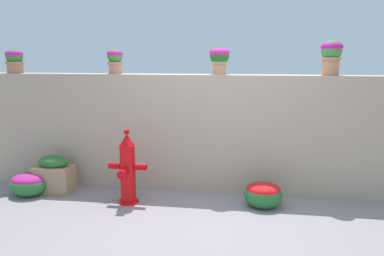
% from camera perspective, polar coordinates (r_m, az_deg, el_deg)
% --- Properties ---
extents(ground_plane, '(24.00, 24.00, 0.00)m').
position_cam_1_polar(ground_plane, '(4.41, 2.07, -14.13)').
color(ground_plane, gray).
extents(stone_wall, '(6.61, 0.36, 1.60)m').
position_cam_1_polar(stone_wall, '(5.33, 3.70, -0.71)').
color(stone_wall, tan).
rests_on(stone_wall, ground).
extents(potted_plant_0, '(0.26, 0.26, 0.35)m').
position_cam_1_polar(potted_plant_0, '(6.22, -24.75, 9.22)').
color(potted_plant_0, '#AE6F4F').
rests_on(potted_plant_0, stone_wall).
extents(potted_plant_1, '(0.22, 0.22, 0.35)m').
position_cam_1_polar(potted_plant_1, '(5.56, -11.32, 9.97)').
color(potted_plant_1, '#B3795B').
rests_on(potted_plant_1, stone_wall).
extents(potted_plant_2, '(0.27, 0.27, 0.37)m').
position_cam_1_polar(potted_plant_2, '(5.24, 4.07, 10.42)').
color(potted_plant_2, tan).
rests_on(potted_plant_2, stone_wall).
extents(potted_plant_3, '(0.27, 0.27, 0.45)m').
position_cam_1_polar(potted_plant_3, '(5.30, 19.91, 10.27)').
color(potted_plant_3, '#B67A56').
rests_on(potted_plant_3, stone_wall).
extents(fire_hydrant, '(0.49, 0.39, 0.94)m').
position_cam_1_polar(fire_hydrant, '(4.94, -9.50, -6.10)').
color(fire_hydrant, red).
rests_on(fire_hydrant, ground).
extents(flower_bush_left, '(0.50, 0.45, 0.31)m').
position_cam_1_polar(flower_bush_left, '(5.67, -22.93, -7.51)').
color(flower_bush_left, '#2A6930').
rests_on(flower_bush_left, ground).
extents(flower_bush_right, '(0.47, 0.42, 0.33)m').
position_cam_1_polar(flower_bush_right, '(4.92, 10.46, -9.49)').
color(flower_bush_right, '#27672E').
rests_on(flower_bush_right, ground).
extents(planter_box, '(0.49, 0.32, 0.52)m').
position_cam_1_polar(planter_box, '(5.63, -19.67, -6.50)').
color(planter_box, '#997958').
rests_on(planter_box, ground).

